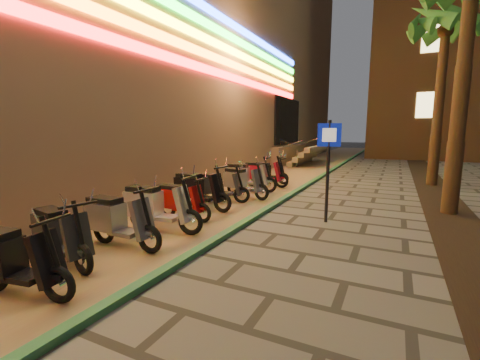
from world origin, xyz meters
The scene contains 18 objects.
ground centered at (0.00, 0.00, 0.00)m, with size 120.00×120.00×0.00m, color #474442.
parking_strip centered at (-2.60, 10.00, 0.01)m, with size 3.40×60.00×0.01m, color #8C7251.
green_curb centered at (-0.90, 10.00, 0.05)m, with size 0.18×60.00×0.10m, color #27693F.
planting_strip centered at (3.60, 5.00, 0.01)m, with size 1.20×40.00×0.02m, color black.
mall_building centered at (-15.47, 10.02, 7.48)m, with size 24.23×44.00×15.00m.
palm_d centered at (3.60, 12.00, 5.94)m, with size 2.97×3.02×7.16m.
pedestrian_sign centered at (0.79, 4.72, 1.58)m, with size 0.53×0.13×2.45m.
scooter_3 centered at (-2.33, -0.67, 0.50)m, with size 1.65×0.70×1.16m.
scooter_4 centered at (-2.75, 0.31, 0.50)m, with size 1.65×0.74×1.16m.
scooter_5 centered at (-2.50, 1.30, 0.53)m, with size 1.73×0.61×1.22m.
scooter_6 centered at (-2.47, 2.36, 0.56)m, with size 1.84×0.72×1.29m.
scooter_7 centered at (-2.63, 3.38, 0.48)m, with size 1.57×0.55×1.11m.
scooter_8 centered at (-2.78, 4.48, 0.56)m, with size 1.83×0.65×1.29m.
scooter_9 centered at (-2.68, 5.45, 0.50)m, with size 1.61×0.83×1.14m.
scooter_10 centered at (-2.34, 6.48, 0.53)m, with size 1.74×0.82×1.22m.
scooter_11 centered at (-2.65, 7.46, 0.57)m, with size 1.85×0.78×1.30m.
scooter_12 centered at (-2.52, 8.63, 0.54)m, with size 1.77×0.63×1.24m.
scooter_13 centered at (-2.63, 9.62, 0.47)m, with size 1.56×0.58×1.09m.
Camera 1 is at (2.21, -2.98, 2.21)m, focal length 24.00 mm.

